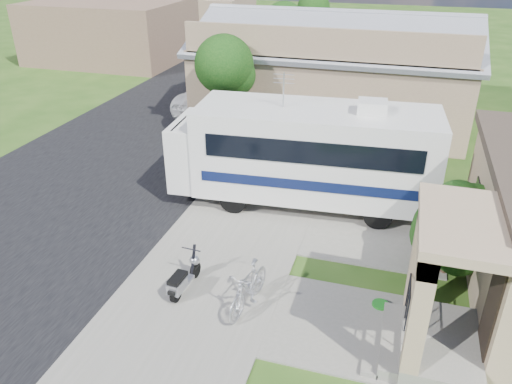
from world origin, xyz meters
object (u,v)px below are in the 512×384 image
(pickup_truck, at_px, (216,94))
(van, at_px, (242,64))
(shrub, at_px, (455,228))
(scooter, at_px, (183,278))
(bicycle, at_px, (248,289))
(garden_hose, at_px, (380,307))
(motorhome, at_px, (305,152))

(pickup_truck, bearing_deg, van, -82.11)
(shrub, xyz_separation_m, van, (-11.49, 17.62, -0.50))
(shrub, height_order, van, shrub)
(scooter, xyz_separation_m, pickup_truck, (-4.48, 14.10, 0.35))
(shrub, xyz_separation_m, pickup_truck, (-10.82, 11.30, -0.59))
(bicycle, distance_m, garden_hose, 3.19)
(van, bearing_deg, scooter, -68.70)
(scooter, bearing_deg, garden_hose, 12.78)
(van, xyz_separation_m, garden_hose, (9.92, -19.69, -0.80))
(motorhome, relative_size, bicycle, 4.49)
(motorhome, relative_size, scooter, 5.75)
(motorhome, distance_m, bicycle, 5.78)
(shrub, distance_m, garden_hose, 2.90)
(garden_hose, bearing_deg, scooter, -171.22)
(scooter, height_order, garden_hose, scooter)
(motorhome, relative_size, van, 1.40)
(shrub, xyz_separation_m, garden_hose, (-1.57, -2.07, -1.30))
(garden_hose, bearing_deg, shrub, 52.78)
(motorhome, bearing_deg, pickup_truck, 122.23)
(shrub, bearing_deg, van, 123.12)
(scooter, relative_size, van, 0.24)
(pickup_truck, xyz_separation_m, garden_hose, (9.25, -13.37, -0.71))
(shrub, bearing_deg, motorhome, 148.53)
(motorhome, distance_m, pickup_truck, 10.71)
(motorhome, xyz_separation_m, pickup_truck, (-6.34, 8.56, -1.05))
(motorhome, relative_size, pickup_truck, 1.50)
(bicycle, height_order, garden_hose, bicycle)
(van, relative_size, garden_hose, 15.27)
(motorhome, bearing_deg, bicycle, -95.74)
(bicycle, bearing_deg, pickup_truck, 122.99)
(scooter, height_order, pickup_truck, pickup_truck)
(pickup_truck, xyz_separation_m, van, (-0.68, 6.32, 0.09))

